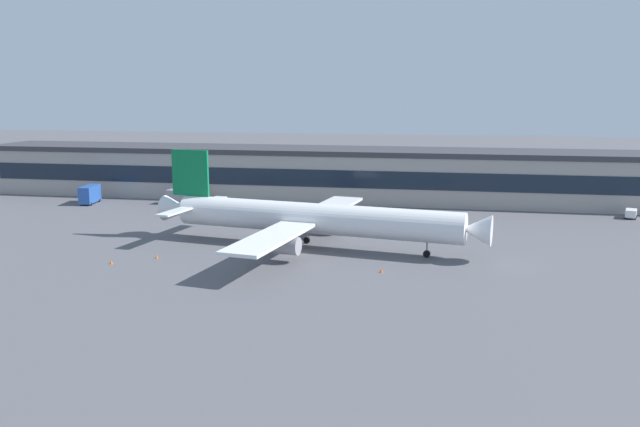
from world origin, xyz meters
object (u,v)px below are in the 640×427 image
traffic_cone_0 (157,256)px  traffic_cone_2 (111,262)px  fuel_truck (186,196)px  catering_truck (89,194)px  baggage_tug (631,213)px  traffic_cone_1 (381,270)px  airliner (310,218)px

traffic_cone_0 → traffic_cone_2: (-5.25, -4.39, 0.01)m
fuel_truck → catering_truck: bearing=-172.3°
baggage_tug → traffic_cone_2: baggage_tug is taller
traffic_cone_0 → traffic_cone_1: (35.00, -1.35, -0.01)m
baggage_tug → airliner: bearing=-148.6°
airliner → catering_truck: 66.71m
fuel_truck → traffic_cone_1: 68.63m
catering_truck → traffic_cone_0: bearing=-49.7°
fuel_truck → catering_truck: 22.50m
airliner → traffic_cone_2: (-27.23, -15.95, -4.60)m
airliner → catering_truck: bearing=151.6°
catering_truck → traffic_cone_0: (36.66, -43.27, -2.00)m
fuel_truck → traffic_cone_2: 51.52m
fuel_truck → traffic_cone_1: bearing=-44.0°
baggage_tug → traffic_cone_1: bearing=-133.3°
airliner → baggage_tug: (59.49, 36.34, -3.81)m
catering_truck → traffic_cone_2: 57.11m
baggage_tug → traffic_cone_1: baggage_tug is taller
traffic_cone_0 → traffic_cone_2: size_ratio=0.97×
catering_truck → fuel_truck: bearing=7.7°
traffic_cone_2 → traffic_cone_0: bearing=39.9°
fuel_truck → baggage_tug: fuel_truck is taller
airliner → traffic_cone_2: 31.89m
traffic_cone_1 → catering_truck: bearing=148.1°
baggage_tug → catering_truck: (-118.13, -4.63, 1.21)m
airliner → baggage_tug: size_ratio=14.12×
traffic_cone_0 → traffic_cone_2: traffic_cone_2 is taller
catering_truck → airliner: bearing=-28.4°
airliner → traffic_cone_1: bearing=-44.8°
fuel_truck → traffic_cone_0: bearing=-72.8°
airliner → traffic_cone_2: airliner is taller
baggage_tug → traffic_cone_2: size_ratio=6.81×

